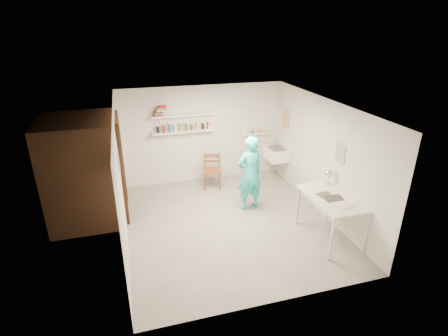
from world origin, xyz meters
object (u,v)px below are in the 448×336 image
object	(u,v)px
desk_lamp	(329,173)
wall_clock	(249,157)
wooden_chair	(212,171)
work_table	(330,218)
man	(250,173)
belfast_sink	(277,154)

from	to	relation	value
desk_lamp	wall_clock	bearing A→B (deg)	135.77
wall_clock	wooden_chair	xyz separation A→B (m)	(-0.56, 0.98, -0.65)
wall_clock	work_table	world-z (taller)	wall_clock
wall_clock	work_table	size ratio (longest dim) A/B	0.23
desk_lamp	work_table	bearing A→B (deg)	-112.42
wall_clock	wooden_chair	bearing A→B (deg)	108.19
man	work_table	bearing A→B (deg)	113.52
wall_clock	desk_lamp	distance (m)	1.70
work_table	wall_clock	bearing A→B (deg)	120.56
man	wooden_chair	xyz separation A→B (m)	(-0.52, 1.19, -0.38)
wall_clock	wooden_chair	world-z (taller)	wall_clock
wooden_chair	desk_lamp	world-z (taller)	desk_lamp
man	wooden_chair	world-z (taller)	man
belfast_sink	wall_clock	distance (m)	1.55
man	wall_clock	xyz separation A→B (m)	(0.04, 0.22, 0.27)
belfast_sink	man	bearing A→B (deg)	-133.79
belfast_sink	work_table	size ratio (longest dim) A/B	0.46
wooden_chair	work_table	xyz separation A→B (m)	(1.57, -2.68, -0.02)
man	wall_clock	bearing A→B (deg)	-113.39
desk_lamp	belfast_sink	bearing A→B (deg)	92.71
belfast_sink	wall_clock	world-z (taller)	wall_clock
wooden_chair	desk_lamp	bearing A→B (deg)	-37.03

